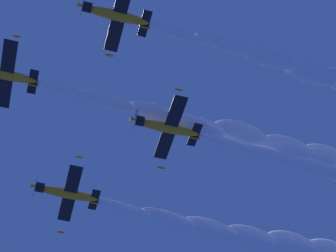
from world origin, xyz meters
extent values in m
ellipsoid|color=orange|center=(5.27, 5.02, 67.52)|extent=(3.70, 6.95, 2.14)
cube|color=black|center=(5.30, 4.78, 67.38)|extent=(8.18, 4.46, 3.53)
ellipsoid|color=orange|center=(1.49, 3.45, 68.96)|extent=(0.63, 0.98, 0.43)
cube|color=black|center=(6.42, 2.21, 67.92)|extent=(3.08, 1.99, 1.36)
cube|color=orange|center=(6.61, 2.27, 68.42)|extent=(0.93, 1.16, 1.24)
ellipsoid|color=#1E232D|center=(5.29, 5.41, 67.88)|extent=(1.42, 1.76, 1.06)
ellipsoid|color=orange|center=(0.16, -7.78, 67.55)|extent=(3.73, 6.96, 2.06)
cylinder|color=black|center=(-1.03, -4.83, 67.22)|extent=(1.69, 1.32, 1.52)
cone|color=yellow|center=(-1.28, -4.19, 67.15)|extent=(0.90, 0.89, 0.75)
cylinder|color=#3F3F47|center=(-1.22, -4.34, 67.16)|extent=(3.03, 0.97, 3.15)
cube|color=black|center=(0.19, -8.01, 67.41)|extent=(8.16, 4.45, 3.60)
ellipsoid|color=orange|center=(3.97, -6.67, 65.79)|extent=(0.63, 0.99, 0.42)
cube|color=black|center=(1.31, -10.59, 67.91)|extent=(3.07, 1.99, 1.37)
cube|color=orange|center=(1.50, -10.53, 68.40)|extent=(0.94, 1.18, 1.23)
ellipsoid|color=#1E232D|center=(0.18, -7.39, 67.91)|extent=(1.42, 1.77, 1.05)
ellipsoid|color=orange|center=(19.43, 0.03, 67.10)|extent=(3.72, 6.96, 2.07)
cylinder|color=black|center=(18.25, 2.98, 66.76)|extent=(1.69, 1.31, 1.52)
cone|color=yellow|center=(17.99, 3.61, 66.69)|extent=(0.90, 0.89, 0.75)
cylinder|color=#3F3F47|center=(18.05, 3.47, 66.71)|extent=(3.03, 0.97, 3.14)
cube|color=black|center=(19.46, -0.20, 66.96)|extent=(8.16, 4.45, 3.59)
ellipsoid|color=orange|center=(15.67, -1.54, 68.58)|extent=(0.63, 0.99, 0.42)
ellipsoid|color=orange|center=(23.25, 1.14, 65.35)|extent=(0.63, 0.99, 0.42)
cube|color=black|center=(20.59, -2.78, 67.47)|extent=(3.08, 1.99, 1.37)
cube|color=orange|center=(20.77, -2.72, 67.96)|extent=(0.94, 1.18, 1.23)
ellipsoid|color=#1E232D|center=(19.45, 0.43, 67.47)|extent=(1.42, 1.76, 1.05)
ellipsoid|color=orange|center=(12.48, -12.01, 66.01)|extent=(3.70, 6.95, 2.13)
cylinder|color=black|center=(11.29, -9.06, 65.65)|extent=(1.69, 1.31, 1.53)
cone|color=yellow|center=(11.04, -8.43, 65.57)|extent=(0.90, 0.89, 0.75)
cylinder|color=#3F3F47|center=(11.10, -8.58, 65.59)|extent=(3.04, 0.95, 3.15)
cube|color=black|center=(12.50, -12.24, 65.87)|extent=(8.15, 4.45, 3.63)
ellipsoid|color=orange|center=(8.71, -13.57, 67.50)|extent=(0.63, 0.98, 0.43)
ellipsoid|color=orange|center=(16.29, -10.92, 64.25)|extent=(0.63, 0.98, 0.43)
cube|color=black|center=(13.63, -14.82, 66.40)|extent=(3.07, 1.98, 1.39)
cube|color=orange|center=(13.82, -14.75, 66.90)|extent=(0.94, 1.17, 1.24)
ellipsoid|color=#1E232D|center=(12.49, -11.61, 66.37)|extent=(1.42, 1.76, 1.06)
ellipsoid|color=white|center=(7.65, -1.21, 67.96)|extent=(3.56, 6.70, 1.63)
ellipsoid|color=white|center=(9.50, -5.76, 68.29)|extent=(3.97, 6.89, 2.05)
ellipsoid|color=white|center=(11.43, -10.85, 68.81)|extent=(4.38, 7.08, 2.48)
ellipsoid|color=white|center=(13.54, -15.29, 69.03)|extent=(4.78, 7.27, 2.90)
ellipsoid|color=white|center=(15.04, -20.08, 69.80)|extent=(5.19, 7.46, 3.32)
ellipsoid|color=white|center=(17.54, -25.26, 69.85)|extent=(5.59, 7.64, 3.75)
ellipsoid|color=white|center=(19.37, -29.70, 70.19)|extent=(6.00, 7.83, 4.17)
ellipsoid|color=white|center=(2.55, -13.62, 68.06)|extent=(3.56, 6.70, 1.63)
ellipsoid|color=white|center=(4.33, -18.73, 68.40)|extent=(3.97, 6.89, 2.05)
ellipsoid|color=white|center=(6.33, -23.54, 68.74)|extent=(4.38, 7.08, 2.48)
ellipsoid|color=white|center=(8.65, -28.36, 69.36)|extent=(4.78, 7.27, 2.90)
ellipsoid|color=white|center=(21.88, -5.99, 67.51)|extent=(3.56, 6.70, 1.63)
ellipsoid|color=white|center=(23.81, -10.97, 67.87)|extent=(3.97, 6.89, 2.05)
ellipsoid|color=white|center=(25.75, -15.79, 68.35)|extent=(4.38, 7.08, 2.48)
ellipsoid|color=white|center=(27.66, -20.67, 68.80)|extent=(4.78, 7.27, 2.90)
ellipsoid|color=white|center=(29.29, -25.36, 69.35)|extent=(5.19, 7.46, 3.32)
ellipsoid|color=white|center=(14.96, -18.13, 66.66)|extent=(3.56, 6.70, 1.63)
ellipsoid|color=white|center=(17.11, -23.10, 66.92)|extent=(3.97, 6.89, 2.05)
ellipsoid|color=white|center=(18.99, -27.85, 67.13)|extent=(4.38, 7.08, 2.48)
camera|label=1|loc=(-5.97, -13.75, 1.54)|focal=66.53mm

